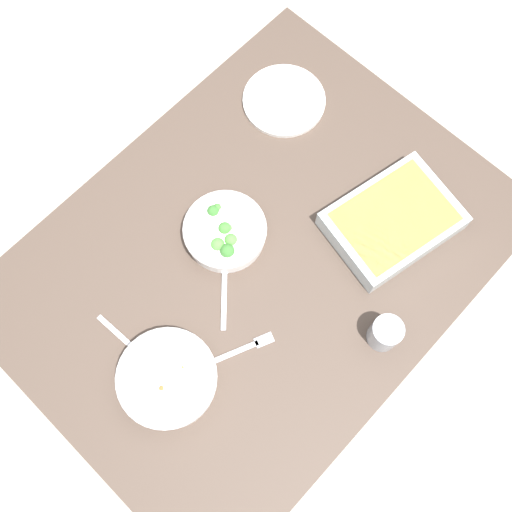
{
  "coord_description": "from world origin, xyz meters",
  "views": [
    {
      "loc": [
        -0.35,
        -0.33,
        2.15
      ],
      "look_at": [
        0.0,
        0.0,
        0.74
      ],
      "focal_mm": 42.93,
      "sensor_mm": 36.0,
      "label": 1
    }
  ],
  "objects_px": {
    "drink_cup": "(385,333)",
    "spoon_by_stew": "(133,348)",
    "spoon_by_broccoli": "(224,284)",
    "baking_dish": "(393,220)",
    "stew_bowl": "(167,379)",
    "side_plate": "(284,100)",
    "broccoli_bowl": "(225,232)",
    "fork_on_table": "(243,349)"
  },
  "relations": [
    {
      "from": "side_plate",
      "to": "spoon_by_broccoli",
      "type": "distance_m",
      "value": 0.53
    },
    {
      "from": "baking_dish",
      "to": "stew_bowl",
      "type": "bearing_deg",
      "value": 169.19
    },
    {
      "from": "broccoli_bowl",
      "to": "spoon_by_broccoli",
      "type": "distance_m",
      "value": 0.13
    },
    {
      "from": "stew_bowl",
      "to": "fork_on_table",
      "type": "height_order",
      "value": "stew_bowl"
    },
    {
      "from": "spoon_by_broccoli",
      "to": "fork_on_table",
      "type": "bearing_deg",
      "value": -119.97
    },
    {
      "from": "spoon_by_stew",
      "to": "fork_on_table",
      "type": "distance_m",
      "value": 0.25
    },
    {
      "from": "side_plate",
      "to": "fork_on_table",
      "type": "distance_m",
      "value": 0.67
    },
    {
      "from": "broccoli_bowl",
      "to": "baking_dish",
      "type": "bearing_deg",
      "value": -42.56
    },
    {
      "from": "spoon_by_stew",
      "to": "drink_cup",
      "type": "bearing_deg",
      "value": -43.84
    },
    {
      "from": "broccoli_bowl",
      "to": "baking_dish",
      "type": "distance_m",
      "value": 0.41
    },
    {
      "from": "stew_bowl",
      "to": "drink_cup",
      "type": "distance_m",
      "value": 0.5
    },
    {
      "from": "stew_bowl",
      "to": "spoon_by_stew",
      "type": "relative_size",
      "value": 1.29
    },
    {
      "from": "stew_bowl",
      "to": "spoon_by_stew",
      "type": "xyz_separation_m",
      "value": [
        -0.01,
        0.11,
        -0.03
      ]
    },
    {
      "from": "drink_cup",
      "to": "spoon_by_broccoli",
      "type": "bearing_deg",
      "value": 114.48
    },
    {
      "from": "side_plate",
      "to": "spoon_by_broccoli",
      "type": "height_order",
      "value": "side_plate"
    },
    {
      "from": "baking_dish",
      "to": "spoon_by_stew",
      "type": "relative_size",
      "value": 1.93
    },
    {
      "from": "spoon_by_stew",
      "to": "spoon_by_broccoli",
      "type": "height_order",
      "value": "same"
    },
    {
      "from": "stew_bowl",
      "to": "spoon_by_broccoli",
      "type": "distance_m",
      "value": 0.26
    },
    {
      "from": "spoon_by_stew",
      "to": "broccoli_bowl",
      "type": "bearing_deg",
      "value": 6.57
    },
    {
      "from": "baking_dish",
      "to": "spoon_by_stew",
      "type": "xyz_separation_m",
      "value": [
        -0.65,
        0.24,
        -0.03
      ]
    },
    {
      "from": "drink_cup",
      "to": "side_plate",
      "type": "relative_size",
      "value": 0.39
    },
    {
      "from": "drink_cup",
      "to": "spoon_by_broccoli",
      "type": "relative_size",
      "value": 0.61
    },
    {
      "from": "drink_cup",
      "to": "stew_bowl",
      "type": "bearing_deg",
      "value": 145.16
    },
    {
      "from": "baking_dish",
      "to": "spoon_by_broccoli",
      "type": "bearing_deg",
      "value": 153.95
    },
    {
      "from": "baking_dish",
      "to": "spoon_by_stew",
      "type": "height_order",
      "value": "baking_dish"
    },
    {
      "from": "broccoli_bowl",
      "to": "fork_on_table",
      "type": "xyz_separation_m",
      "value": [
        -0.17,
        -0.23,
        -0.03
      ]
    },
    {
      "from": "spoon_by_broccoli",
      "to": "fork_on_table",
      "type": "height_order",
      "value": "spoon_by_broccoli"
    },
    {
      "from": "baking_dish",
      "to": "side_plate",
      "type": "xyz_separation_m",
      "value": [
        0.08,
        0.43,
        -0.03
      ]
    },
    {
      "from": "side_plate",
      "to": "spoon_by_stew",
      "type": "distance_m",
      "value": 0.75
    },
    {
      "from": "baking_dish",
      "to": "drink_cup",
      "type": "relative_size",
      "value": 4.0
    },
    {
      "from": "drink_cup",
      "to": "spoon_by_stew",
      "type": "xyz_separation_m",
      "value": [
        -0.42,
        0.4,
        -0.03
      ]
    },
    {
      "from": "spoon_by_stew",
      "to": "spoon_by_broccoli",
      "type": "distance_m",
      "value": 0.26
    },
    {
      "from": "side_plate",
      "to": "spoon_by_stew",
      "type": "relative_size",
      "value": 1.25
    },
    {
      "from": "broccoli_bowl",
      "to": "spoon_by_broccoli",
      "type": "height_order",
      "value": "broccoli_bowl"
    },
    {
      "from": "baking_dish",
      "to": "spoon_by_broccoli",
      "type": "distance_m",
      "value": 0.44
    },
    {
      "from": "broccoli_bowl",
      "to": "baking_dish",
      "type": "relative_size",
      "value": 0.6
    },
    {
      "from": "broccoli_bowl",
      "to": "baking_dish",
      "type": "xyz_separation_m",
      "value": [
        0.3,
        -0.28,
        0.0
      ]
    },
    {
      "from": "drink_cup",
      "to": "spoon_by_stew",
      "type": "distance_m",
      "value": 0.58
    },
    {
      "from": "baking_dish",
      "to": "side_plate",
      "type": "bearing_deg",
      "value": 79.54
    },
    {
      "from": "broccoli_bowl",
      "to": "side_plate",
      "type": "relative_size",
      "value": 0.92
    },
    {
      "from": "side_plate",
      "to": "baking_dish",
      "type": "bearing_deg",
      "value": -100.46
    },
    {
      "from": "broccoli_bowl",
      "to": "fork_on_table",
      "type": "height_order",
      "value": "broccoli_bowl"
    }
  ]
}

